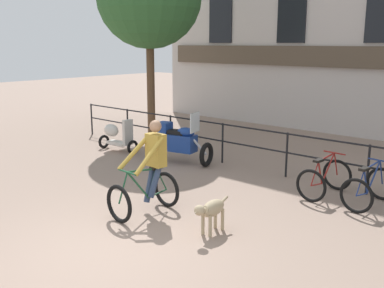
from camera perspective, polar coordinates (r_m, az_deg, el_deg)
The scene contains 8 objects.
ground_plane at distance 6.99m, azimuth -10.79°, elevation -13.37°, with size 60.00×60.00×0.00m, color gray.
canal_railing at distance 10.54m, azimuth 11.97°, elevation -0.39°, with size 15.05×0.05×1.05m.
cyclist_with_bike at distance 8.16m, azimuth -5.47°, elevation -3.60°, with size 0.74×1.20×1.70m.
dog at distance 7.36m, azimuth 2.44°, elevation -8.35°, with size 0.26×0.92×0.58m.
parked_motorcycle at distance 11.60m, azimuth -1.68°, elevation 0.32°, with size 1.80×0.96×1.35m.
parked_bicycle_near_lamp at distance 9.51m, azimuth 16.47°, elevation -4.26°, with size 0.72×1.15×0.86m.
parked_bicycle_mid_left at distance 9.18m, azimuth 21.64°, elevation -5.25°, with size 0.76×1.17×0.86m.
parked_scooter at distance 13.06m, azimuth -9.55°, elevation 1.10°, with size 1.30×0.48×0.96m.
Camera 1 is at (5.05, -3.75, 3.05)m, focal length 42.00 mm.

